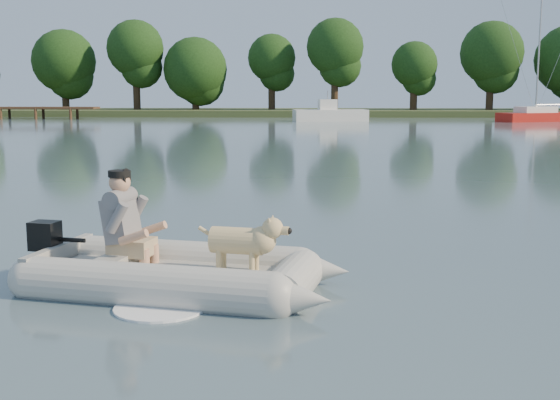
{
  "coord_description": "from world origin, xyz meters",
  "views": [
    {
      "loc": [
        0.7,
        -8.0,
        2.3
      ],
      "look_at": [
        0.37,
        2.03,
        0.75
      ],
      "focal_mm": 45.0,
      "sensor_mm": 36.0,
      "label": 1
    }
  ],
  "objects_px": {
    "dinghy": "(179,236)",
    "dog": "(237,245)",
    "man": "(123,216)",
    "motorboat": "(330,107)",
    "sailboat": "(539,116)"
  },
  "relations": [
    {
      "from": "dog",
      "to": "motorboat",
      "type": "distance_m",
      "value": 48.24
    },
    {
      "from": "dinghy",
      "to": "sailboat",
      "type": "xyz_separation_m",
      "value": [
        20.05,
        48.34,
        -0.21
      ]
    },
    {
      "from": "man",
      "to": "sailboat",
      "type": "relative_size",
      "value": 0.12
    },
    {
      "from": "man",
      "to": "dog",
      "type": "bearing_deg",
      "value": 0.0
    },
    {
      "from": "man",
      "to": "sailboat",
      "type": "bearing_deg",
      "value": 78.99
    },
    {
      "from": "man",
      "to": "motorboat",
      "type": "relative_size",
      "value": 0.19
    },
    {
      "from": "dinghy",
      "to": "dog",
      "type": "xyz_separation_m",
      "value": [
        0.69,
        -0.09,
        -0.08
      ]
    },
    {
      "from": "dog",
      "to": "sailboat",
      "type": "height_order",
      "value": "sailboat"
    },
    {
      "from": "man",
      "to": "motorboat",
      "type": "height_order",
      "value": "motorboat"
    },
    {
      "from": "dinghy",
      "to": "dog",
      "type": "relative_size",
      "value": 5.04
    },
    {
      "from": "dog",
      "to": "man",
      "type": "bearing_deg",
      "value": 180.0
    },
    {
      "from": "dog",
      "to": "sailboat",
      "type": "xyz_separation_m",
      "value": [
        19.36,
        48.44,
        -0.13
      ]
    },
    {
      "from": "man",
      "to": "dog",
      "type": "height_order",
      "value": "man"
    },
    {
      "from": "dinghy",
      "to": "sailboat",
      "type": "bearing_deg",
      "value": 79.81
    },
    {
      "from": "sailboat",
      "to": "dinghy",
      "type": "bearing_deg",
      "value": -135.59
    }
  ]
}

